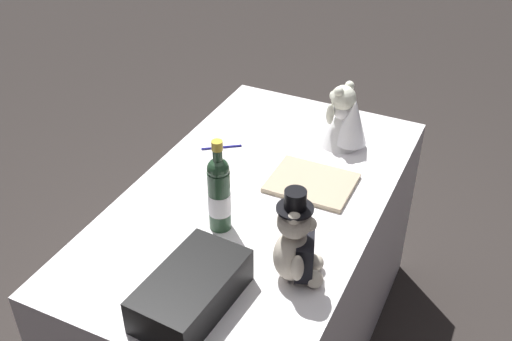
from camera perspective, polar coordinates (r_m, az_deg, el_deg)
reception_table at (r=2.30m, az=-0.00°, el=-9.99°), size 1.42×0.82×0.77m
teddy_bear_groom at (r=1.68m, az=3.82°, el=-6.97°), size 0.16×0.15×0.30m
teddy_bear_bride at (r=2.28m, az=8.30°, el=4.70°), size 0.18×0.21×0.25m
champagne_bottle at (r=1.84m, az=-3.46°, el=-2.07°), size 0.07×0.07×0.31m
signing_pen at (r=2.29m, az=-3.13°, el=2.19°), size 0.10×0.13×0.01m
gift_case_black at (r=1.65m, az=-6.03°, el=-11.05°), size 0.35×0.21×0.11m
guestbook at (r=2.10m, az=5.20°, el=-1.14°), size 0.23×0.28×0.02m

